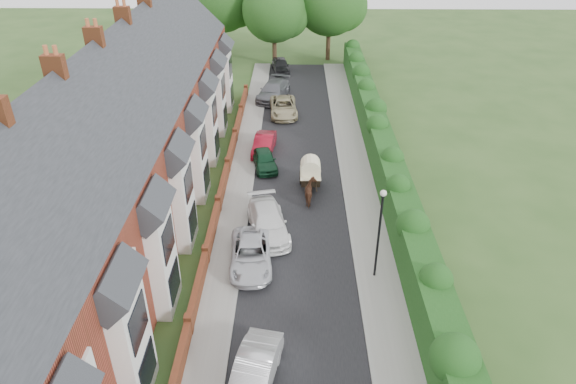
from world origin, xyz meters
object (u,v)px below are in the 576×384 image
object	(u,v)px
car_black	(281,65)
horse	(311,193)
car_green	(264,159)
car_red	(264,144)
car_beige	(283,107)
lamppost	(380,224)
car_silver_b	(251,254)
car_white	(268,222)
car_grey	(273,91)
car_silver_a	(254,374)
horse_cart	(310,171)

from	to	relation	value
car_black	horse	world-z (taller)	horse
car_green	horse	distance (m)	5.66
car_red	car_beige	distance (m)	7.46
lamppost	car_silver_b	world-z (taller)	lamppost
lamppost	car_white	size ratio (longest dim) A/B	1.04
car_white	car_red	world-z (taller)	car_white
horse	car_grey	bearing A→B (deg)	-81.05
car_white	car_grey	bearing A→B (deg)	79.14
car_silver_b	car_red	distance (m)	13.27
car_silver_a	horse_cart	size ratio (longest dim) A/B	1.40
car_silver_a	horse_cart	bearing A→B (deg)	92.16
car_grey	horse_cart	distance (m)	16.70
car_white	car_green	size ratio (longest dim) A/B	1.33
car_white	car_red	bearing A→B (deg)	82.08
lamppost	car_white	xyz separation A→B (m)	(-5.62, 3.83, -2.58)
car_red	car_silver_a	bearing A→B (deg)	-82.00
car_white	horse_cart	bearing A→B (deg)	51.52
car_red	horse_cart	distance (m)	6.21
car_silver_a	horse	xyz separation A→B (m)	(2.60, 13.83, 0.04)
car_silver_a	horse	distance (m)	14.07
car_silver_b	car_grey	bearing A→B (deg)	85.77
car_silver_a	lamppost	bearing A→B (deg)	61.42
car_red	car_black	world-z (taller)	car_black
car_green	car_red	size ratio (longest dim) A/B	0.95
lamppost	car_silver_b	size ratio (longest dim) A/B	1.11
car_grey	horse_cart	size ratio (longest dim) A/B	1.77
car_silver_a	car_black	world-z (taller)	car_black
lamppost	car_grey	bearing A→B (deg)	103.57
lamppost	car_beige	world-z (taller)	lamppost
lamppost	car_green	bearing A→B (deg)	117.97
car_green	horse_cart	world-z (taller)	horse_cart
car_grey	horse	distance (m)	18.56
car_beige	car_white	bearing A→B (deg)	-95.84
car_red	car_beige	size ratio (longest dim) A/B	0.80
car_beige	car_black	size ratio (longest dim) A/B	1.18
car_silver_a	car_white	xyz separation A→B (m)	(0.05, 10.56, 0.01)
car_silver_b	horse_cart	size ratio (longest dim) A/B	1.53
car_silver_a	car_grey	distance (m)	32.14
car_silver_a	car_green	xyz separation A→B (m)	(-0.58, 18.51, -0.07)
car_white	car_black	distance (m)	29.62
car_grey	car_red	bearing A→B (deg)	-76.58
car_silver_a	horse	size ratio (longest dim) A/B	2.44
car_grey	horse	size ratio (longest dim) A/B	3.08
car_grey	car_silver_a	bearing A→B (deg)	-74.38
car_silver_a	car_green	world-z (taller)	car_silver_a
car_white	car_beige	size ratio (longest dim) A/B	1.00
car_silver_b	horse	bearing A→B (deg)	58.24
car_beige	car_black	distance (m)	11.92
car_red	car_grey	world-z (taller)	car_grey
car_green	car_grey	world-z (taller)	car_grey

